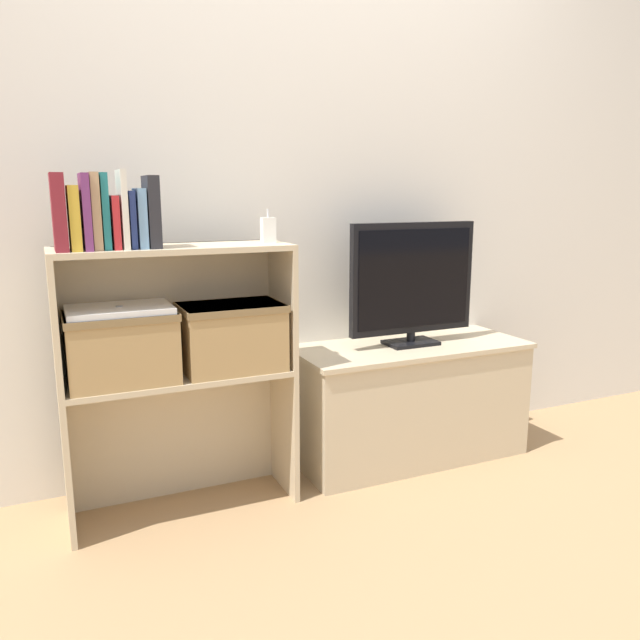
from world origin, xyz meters
TOP-DOWN VIEW (x-y plane):
  - ground_plane at (0.00, 0.00)m, footprint 16.00×16.00m
  - wall_back at (0.00, 0.44)m, footprint 10.00×0.05m
  - tv_stand at (0.46, 0.20)m, footprint 1.02×0.43m
  - tv at (0.46, 0.20)m, footprint 0.58×0.14m
  - bookshelf_lower_tier at (-0.55, 0.20)m, footprint 0.81×0.28m
  - bookshelf_upper_tier at (-0.55, 0.20)m, footprint 0.81×0.28m
  - book_maroon at (-0.91, 0.10)m, footprint 0.04×0.15m
  - book_mustard at (-0.86, 0.10)m, footprint 0.03×0.14m
  - book_plum at (-0.83, 0.10)m, footprint 0.02×0.15m
  - book_tan at (-0.80, 0.10)m, footprint 0.03×0.13m
  - book_teal at (-0.77, 0.10)m, footprint 0.02×0.12m
  - book_crimson at (-0.74, 0.10)m, footprint 0.02×0.12m
  - book_ivory at (-0.72, 0.10)m, footprint 0.02×0.15m
  - book_navy at (-0.69, 0.10)m, footprint 0.02×0.12m
  - book_skyblue at (-0.66, 0.10)m, footprint 0.03×0.13m
  - book_charcoal at (-0.62, 0.10)m, footprint 0.04×0.14m
  - baby_monitor at (-0.21, 0.14)m, footprint 0.05×0.04m
  - storage_basket_left at (-0.74, 0.13)m, footprint 0.36×0.25m
  - storage_basket_right at (-0.36, 0.13)m, footprint 0.36×0.25m
  - laptop at (-0.74, 0.13)m, footprint 0.34×0.23m

SIDE VIEW (x-z plane):
  - ground_plane at x=0.00m, z-range 0.00..0.00m
  - tv_stand at x=0.46m, z-range 0.00..0.51m
  - bookshelf_lower_tier at x=-0.55m, z-range 0.06..0.58m
  - storage_basket_left at x=-0.74m, z-range 0.53..0.77m
  - storage_basket_right at x=-0.36m, z-range 0.53..0.77m
  - laptop at x=-0.74m, z-range 0.76..0.78m
  - tv at x=0.46m, z-range 0.52..1.05m
  - bookshelf_upper_tier at x=-0.55m, z-range 0.58..1.03m
  - baby_monitor at x=-0.21m, z-range 0.96..1.08m
  - book_crimson at x=-0.74m, z-range 0.97..1.14m
  - book_navy at x=-0.69m, z-range 0.97..1.16m
  - book_skyblue at x=-0.66m, z-range 0.97..1.17m
  - book_mustard at x=-0.86m, z-range 0.97..1.18m
  - book_charcoal at x=-0.62m, z-range 0.97..1.21m
  - book_plum at x=-0.83m, z-range 0.97..1.21m
  - book_maroon at x=-0.91m, z-range 0.97..1.21m
  - book_teal at x=-0.77m, z-range 0.97..1.22m
  - book_tan at x=-0.80m, z-range 0.97..1.22m
  - book_ivory at x=-0.72m, z-range 0.97..1.23m
  - wall_back at x=0.00m, z-range 0.00..2.40m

